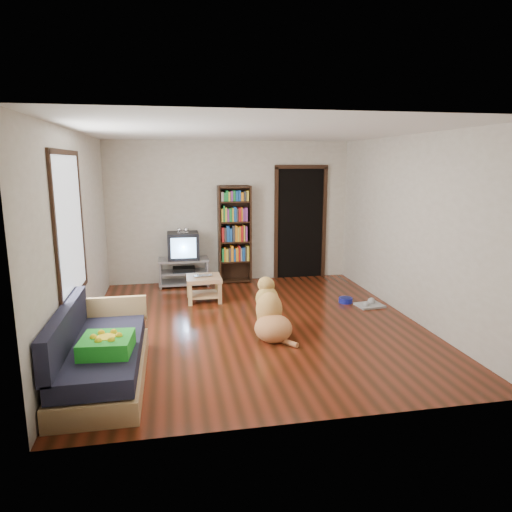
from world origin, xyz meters
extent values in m
plane|color=#5C1F0F|center=(0.00, 0.00, 0.00)|extent=(5.00, 5.00, 0.00)
plane|color=white|center=(0.00, 0.00, 2.60)|extent=(5.00, 5.00, 0.00)
plane|color=beige|center=(0.00, 2.50, 1.30)|extent=(4.50, 0.00, 4.50)
plane|color=beige|center=(0.00, -2.50, 1.30)|extent=(4.50, 0.00, 4.50)
plane|color=beige|center=(-2.25, 0.00, 1.30)|extent=(0.00, 5.00, 5.00)
plane|color=beige|center=(2.25, 0.00, 1.30)|extent=(0.00, 5.00, 5.00)
cube|color=green|center=(-1.75, -1.64, 0.50)|extent=(0.51, 0.51, 0.16)
imported|color=silver|center=(-0.61, 1.21, 0.41)|extent=(0.33, 0.24, 0.02)
cylinder|color=navy|center=(1.61, 0.70, 0.04)|extent=(0.22, 0.22, 0.08)
cube|color=#ACACAC|center=(1.91, 0.45, 0.01)|extent=(0.43, 0.36, 0.03)
cube|color=white|center=(-2.23, -0.50, 1.50)|extent=(0.02, 1.30, 1.60)
cube|color=black|center=(-2.23, -0.50, 2.32)|extent=(0.03, 1.42, 0.06)
cube|color=black|center=(-2.23, -0.50, 0.68)|extent=(0.03, 1.42, 0.06)
cube|color=black|center=(-2.23, -1.20, 1.50)|extent=(0.03, 0.06, 1.70)
cube|color=black|center=(-2.23, 0.20, 1.50)|extent=(0.03, 0.06, 1.70)
cube|color=black|center=(1.35, 2.48, 1.05)|extent=(0.90, 0.02, 2.10)
cube|color=black|center=(0.87, 2.47, 1.05)|extent=(0.07, 0.05, 2.14)
cube|color=black|center=(1.83, 2.47, 1.05)|extent=(0.07, 0.05, 2.14)
cube|color=black|center=(1.35, 2.47, 2.13)|extent=(1.03, 0.05, 0.07)
cube|color=#99999E|center=(-0.90, 2.25, 0.48)|extent=(0.90, 0.45, 0.04)
cube|color=#99999E|center=(-0.90, 2.25, 0.25)|extent=(0.86, 0.42, 0.03)
cube|color=#99999E|center=(-0.90, 2.25, 0.06)|extent=(0.90, 0.45, 0.04)
cylinder|color=#99999E|center=(-1.32, 2.05, 0.25)|extent=(0.04, 0.04, 0.50)
cylinder|color=#99999E|center=(-0.48, 2.05, 0.25)|extent=(0.04, 0.04, 0.50)
cylinder|color=#99999E|center=(-1.32, 2.45, 0.25)|extent=(0.04, 0.04, 0.50)
cylinder|color=#99999E|center=(-0.48, 2.45, 0.25)|extent=(0.04, 0.04, 0.50)
cube|color=black|center=(-0.90, 2.25, 0.30)|extent=(0.40, 0.30, 0.07)
cube|color=black|center=(-0.90, 2.25, 0.74)|extent=(0.55, 0.48, 0.48)
cube|color=black|center=(-0.90, 2.45, 0.74)|extent=(0.40, 0.14, 0.36)
cube|color=#8CBFF2|center=(-0.90, 2.00, 0.74)|extent=(0.44, 0.02, 0.36)
cube|color=silver|center=(-0.90, 2.20, 0.99)|extent=(0.20, 0.07, 0.02)
sphere|color=silver|center=(-0.96, 2.20, 1.04)|extent=(0.09, 0.09, 0.09)
sphere|color=silver|center=(-0.84, 2.20, 1.04)|extent=(0.09, 0.09, 0.09)
cube|color=black|center=(-0.23, 2.34, 0.90)|extent=(0.03, 0.30, 1.80)
cube|color=black|center=(0.34, 2.34, 0.90)|extent=(0.03, 0.30, 1.80)
cube|color=black|center=(0.05, 2.48, 0.90)|extent=(0.60, 0.02, 1.80)
cube|color=black|center=(0.05, 2.34, 0.03)|extent=(0.56, 0.28, 0.02)
cube|color=black|center=(0.05, 2.34, 0.40)|extent=(0.56, 0.28, 0.03)
cube|color=black|center=(0.05, 2.34, 0.77)|extent=(0.56, 0.28, 0.02)
cube|color=black|center=(0.05, 2.34, 1.14)|extent=(0.56, 0.28, 0.02)
cube|color=black|center=(0.05, 2.34, 1.51)|extent=(0.56, 0.28, 0.02)
cube|color=black|center=(0.05, 2.34, 1.77)|extent=(0.56, 0.28, 0.02)
cube|color=tan|center=(-1.83, -1.40, 0.11)|extent=(0.80, 1.80, 0.22)
cube|color=#1E1E2D|center=(-1.83, -1.40, 0.33)|extent=(0.74, 1.74, 0.18)
cube|color=#1E1E2D|center=(-2.17, -1.40, 0.60)|extent=(0.12, 1.74, 0.40)
cube|color=tan|center=(-1.83, -0.54, 0.50)|extent=(0.80, 0.06, 0.30)
cube|color=tan|center=(-0.61, 1.24, 0.37)|extent=(0.55, 0.55, 0.06)
cube|color=tan|center=(-0.61, 1.24, 0.10)|extent=(0.45, 0.45, 0.03)
cube|color=#D3B96C|center=(-0.85, 1.01, 0.17)|extent=(0.06, 0.06, 0.34)
cube|color=tan|center=(-0.38, 1.01, 0.17)|extent=(0.06, 0.06, 0.34)
cube|color=tan|center=(-0.85, 1.48, 0.17)|extent=(0.06, 0.06, 0.34)
cube|color=tan|center=(-0.38, 1.48, 0.17)|extent=(0.06, 0.06, 0.34)
ellipsoid|color=tan|center=(0.13, -0.59, 0.15)|extent=(0.52, 0.56, 0.35)
ellipsoid|color=tan|center=(0.11, -0.41, 0.34)|extent=(0.37, 0.40, 0.47)
ellipsoid|color=gold|center=(0.10, -0.31, 0.45)|extent=(0.32, 0.30, 0.33)
ellipsoid|color=#B98547|center=(0.10, -0.26, 0.63)|extent=(0.24, 0.26, 0.21)
ellipsoid|color=tan|center=(0.09, -0.14, 0.61)|extent=(0.11, 0.19, 0.09)
sphere|color=black|center=(0.08, -0.06, 0.61)|extent=(0.04, 0.04, 0.04)
ellipsoid|color=tan|center=(0.02, -0.30, 0.62)|extent=(0.06, 0.07, 0.14)
ellipsoid|color=#B99B47|center=(0.18, -0.29, 0.62)|extent=(0.06, 0.07, 0.14)
cylinder|color=#B48A45|center=(0.02, -0.22, 0.19)|extent=(0.08, 0.12, 0.38)
cylinder|color=gold|center=(0.17, -0.21, 0.19)|extent=(0.08, 0.12, 0.38)
sphere|color=tan|center=(0.02, -0.18, 0.02)|extent=(0.10, 0.10, 0.10)
sphere|color=tan|center=(0.17, -0.16, 0.02)|extent=(0.10, 0.10, 0.10)
cylinder|color=#CB834E|center=(0.26, -0.79, 0.03)|extent=(0.24, 0.31, 0.08)
camera|label=1|loc=(-1.10, -5.94, 2.21)|focal=32.00mm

